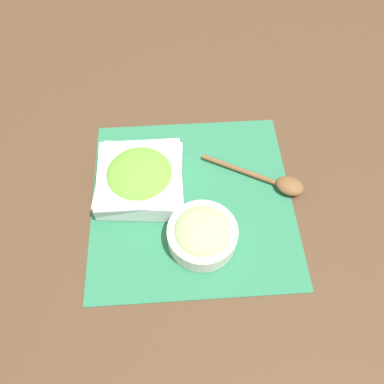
% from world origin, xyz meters
% --- Properties ---
extents(ground_plane, '(3.00, 3.00, 0.00)m').
position_xyz_m(ground_plane, '(0.00, 0.00, 0.00)').
color(ground_plane, '#513823').
extents(placemat, '(0.46, 0.47, 0.00)m').
position_xyz_m(placemat, '(0.00, 0.00, 0.00)').
color(placemat, '#2D7A51').
rests_on(placemat, ground_plane).
extents(lettuce_bowl, '(0.20, 0.20, 0.07)m').
position_xyz_m(lettuce_bowl, '(0.12, -0.04, 0.04)').
color(lettuce_bowl, white).
rests_on(lettuce_bowl, placemat).
extents(cucumber_bowl, '(0.15, 0.15, 0.07)m').
position_xyz_m(cucumber_bowl, '(-0.01, 0.11, 0.04)').
color(cucumber_bowl, silver).
rests_on(cucumber_bowl, placemat).
extents(wooden_spoon, '(0.24, 0.15, 0.03)m').
position_xyz_m(wooden_spoon, '(-0.20, -0.03, 0.02)').
color(wooden_spoon, brown).
rests_on(wooden_spoon, placemat).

